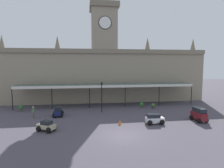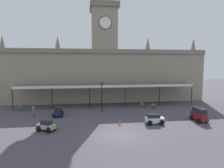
{
  "view_description": "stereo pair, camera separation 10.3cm",
  "coord_description": "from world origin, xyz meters",
  "px_view_note": "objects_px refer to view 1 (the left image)",
  "views": [
    {
      "loc": [
        -3.75,
        -19.03,
        7.41
      ],
      "look_at": [
        0.0,
        7.91,
        4.63
      ],
      "focal_mm": 30.74,
      "sensor_mm": 36.0,
      "label": 1
    },
    {
      "loc": [
        -3.65,
        -19.04,
        7.41
      ],
      "look_at": [
        0.0,
        7.91,
        4.63
      ],
      "focal_mm": 30.74,
      "sensor_mm": 36.0,
      "label": 2
    }
  ],
  "objects_px": {
    "traffic_cone": "(120,122)",
    "car_beige_sedan": "(46,127)",
    "planter_near_kerb": "(153,106)",
    "car_maroon_van": "(199,115)",
    "planter_forecourt_centre": "(141,105)",
    "pedestrian_beside_cars": "(33,112)",
    "victorian_lamppost": "(102,93)",
    "car_navy_estate": "(58,112)",
    "car_white_estate": "(155,120)",
    "planter_by_canopy": "(21,109)"
  },
  "relations": [
    {
      "from": "car_maroon_van",
      "to": "car_white_estate",
      "type": "xyz_separation_m",
      "value": [
        -6.19,
        -0.36,
        -0.24
      ]
    },
    {
      "from": "car_beige_sedan",
      "to": "planter_by_canopy",
      "type": "xyz_separation_m",
      "value": [
        -5.82,
        9.77,
        -0.01
      ]
    },
    {
      "from": "planter_near_kerb",
      "to": "planter_forecourt_centre",
      "type": "distance_m",
      "value": 1.98
    },
    {
      "from": "car_beige_sedan",
      "to": "planter_near_kerb",
      "type": "xyz_separation_m",
      "value": [
        15.58,
        8.68,
        -0.01
      ]
    },
    {
      "from": "traffic_cone",
      "to": "planter_by_canopy",
      "type": "bearing_deg",
      "value": 149.07
    },
    {
      "from": "car_maroon_van",
      "to": "planter_forecourt_centre",
      "type": "distance_m",
      "value": 9.91
    },
    {
      "from": "pedestrian_beside_cars",
      "to": "car_maroon_van",
      "type": "bearing_deg",
      "value": -11.63
    },
    {
      "from": "car_navy_estate",
      "to": "car_white_estate",
      "type": "xyz_separation_m",
      "value": [
        12.46,
        -5.49,
        0.0
      ]
    },
    {
      "from": "car_maroon_van",
      "to": "car_navy_estate",
      "type": "xyz_separation_m",
      "value": [
        -18.65,
        5.12,
        -0.24
      ]
    },
    {
      "from": "car_maroon_van",
      "to": "car_beige_sedan",
      "type": "xyz_separation_m",
      "value": [
        -19.05,
        -1.16,
        -0.3
      ]
    },
    {
      "from": "planter_by_canopy",
      "to": "planter_near_kerb",
      "type": "relative_size",
      "value": 1.0
    },
    {
      "from": "car_maroon_van",
      "to": "car_navy_estate",
      "type": "bearing_deg",
      "value": 164.63
    },
    {
      "from": "car_beige_sedan",
      "to": "car_white_estate",
      "type": "bearing_deg",
      "value": 3.53
    },
    {
      "from": "planter_by_canopy",
      "to": "planter_forecourt_centre",
      "type": "distance_m",
      "value": 19.62
    },
    {
      "from": "car_beige_sedan",
      "to": "planter_forecourt_centre",
      "type": "xyz_separation_m",
      "value": [
        13.8,
        9.55,
        -0.01
      ]
    },
    {
      "from": "traffic_cone",
      "to": "pedestrian_beside_cars",
      "type": "bearing_deg",
      "value": 158.43
    },
    {
      "from": "pedestrian_beside_cars",
      "to": "planter_near_kerb",
      "type": "xyz_separation_m",
      "value": [
        18.41,
        3.02,
        -0.42
      ]
    },
    {
      "from": "car_maroon_van",
      "to": "planter_forecourt_centre",
      "type": "bearing_deg",
      "value": 122.06
    },
    {
      "from": "car_white_estate",
      "to": "pedestrian_beside_cars",
      "type": "xyz_separation_m",
      "value": [
        -15.7,
        4.87,
        0.34
      ]
    },
    {
      "from": "pedestrian_beside_cars",
      "to": "planter_forecourt_centre",
      "type": "xyz_separation_m",
      "value": [
        16.63,
        3.89,
        -0.42
      ]
    },
    {
      "from": "car_maroon_van",
      "to": "car_beige_sedan",
      "type": "bearing_deg",
      "value": -176.53
    },
    {
      "from": "traffic_cone",
      "to": "car_beige_sedan",
      "type": "bearing_deg",
      "value": -172.2
    },
    {
      "from": "car_navy_estate",
      "to": "planter_near_kerb",
      "type": "distance_m",
      "value": 15.36
    },
    {
      "from": "car_maroon_van",
      "to": "victorian_lamppost",
      "type": "distance_m",
      "value": 13.95
    },
    {
      "from": "traffic_cone",
      "to": "victorian_lamppost",
      "type": "bearing_deg",
      "value": 104.91
    },
    {
      "from": "pedestrian_beside_cars",
      "to": "planter_by_canopy",
      "type": "height_order",
      "value": "pedestrian_beside_cars"
    },
    {
      "from": "planter_near_kerb",
      "to": "car_navy_estate",
      "type": "bearing_deg",
      "value": -171.02
    },
    {
      "from": "car_maroon_van",
      "to": "traffic_cone",
      "type": "distance_m",
      "value": 10.53
    },
    {
      "from": "car_beige_sedan",
      "to": "planter_by_canopy",
      "type": "relative_size",
      "value": 2.34
    },
    {
      "from": "victorian_lamppost",
      "to": "planter_by_canopy",
      "type": "relative_size",
      "value": 5.0
    },
    {
      "from": "car_navy_estate",
      "to": "planter_near_kerb",
      "type": "bearing_deg",
      "value": 8.98
    },
    {
      "from": "planter_by_canopy",
      "to": "planter_forecourt_centre",
      "type": "relative_size",
      "value": 1.0
    },
    {
      "from": "car_navy_estate",
      "to": "victorian_lamppost",
      "type": "xyz_separation_m",
      "value": [
        6.44,
        1.26,
        2.43
      ]
    },
    {
      "from": "car_navy_estate",
      "to": "pedestrian_beside_cars",
      "type": "distance_m",
      "value": 3.31
    },
    {
      "from": "car_navy_estate",
      "to": "traffic_cone",
      "type": "relative_size",
      "value": 3.57
    },
    {
      "from": "victorian_lamppost",
      "to": "car_white_estate",
      "type": "bearing_deg",
      "value": -48.23
    },
    {
      "from": "car_beige_sedan",
      "to": "pedestrian_beside_cars",
      "type": "xyz_separation_m",
      "value": [
        -2.83,
        5.66,
        0.41
      ]
    },
    {
      "from": "traffic_cone",
      "to": "planter_forecourt_centre",
      "type": "height_order",
      "value": "planter_forecourt_centre"
    },
    {
      "from": "car_beige_sedan",
      "to": "victorian_lamppost",
      "type": "bearing_deg",
      "value": 47.78
    },
    {
      "from": "car_beige_sedan",
      "to": "car_white_estate",
      "type": "distance_m",
      "value": 12.89
    },
    {
      "from": "planter_near_kerb",
      "to": "planter_forecourt_centre",
      "type": "height_order",
      "value": "same"
    },
    {
      "from": "car_navy_estate",
      "to": "pedestrian_beside_cars",
      "type": "xyz_separation_m",
      "value": [
        -3.24,
        -0.62,
        0.34
      ]
    },
    {
      "from": "car_maroon_van",
      "to": "victorian_lamppost",
      "type": "bearing_deg",
      "value": 152.4
    },
    {
      "from": "victorian_lamppost",
      "to": "planter_near_kerb",
      "type": "relative_size",
      "value": 5.0
    },
    {
      "from": "car_navy_estate",
      "to": "car_white_estate",
      "type": "bearing_deg",
      "value": -23.77
    },
    {
      "from": "car_maroon_van",
      "to": "planter_near_kerb",
      "type": "relative_size",
      "value": 2.53
    },
    {
      "from": "pedestrian_beside_cars",
      "to": "traffic_cone",
      "type": "xyz_separation_m",
      "value": [
        11.37,
        -4.49,
        -0.59
      ]
    },
    {
      "from": "planter_near_kerb",
      "to": "car_maroon_van",
      "type": "bearing_deg",
      "value": -65.19
    },
    {
      "from": "car_maroon_van",
      "to": "car_navy_estate",
      "type": "height_order",
      "value": "car_maroon_van"
    },
    {
      "from": "traffic_cone",
      "to": "planter_near_kerb",
      "type": "height_order",
      "value": "planter_near_kerb"
    }
  ]
}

